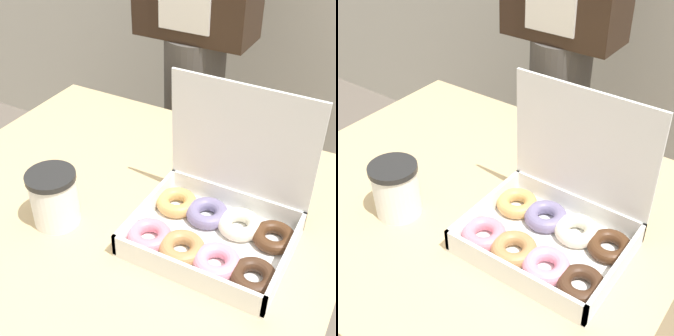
# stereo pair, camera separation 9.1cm
# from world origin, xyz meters

# --- Properties ---
(table) EXTENTS (0.96, 0.82, 0.70)m
(table) POSITION_xyz_m (0.00, 0.00, 0.35)
(table) COLOR tan
(table) RESTS_ON ground_plane
(donut_box) EXTENTS (0.34, 0.25, 0.30)m
(donut_box) POSITION_xyz_m (0.22, -0.02, 0.74)
(donut_box) COLOR white
(donut_box) RESTS_ON table
(coffee_cup) EXTENTS (0.10, 0.10, 0.12)m
(coffee_cup) POSITION_xyz_m (-0.09, -0.13, 0.76)
(coffee_cup) COLOR white
(coffee_cup) RESTS_ON table
(person_customer) EXTENTS (0.39, 0.23, 1.62)m
(person_customer) POSITION_xyz_m (-0.17, 0.69, 0.91)
(person_customer) COLOR #4C4742
(person_customer) RESTS_ON ground_plane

